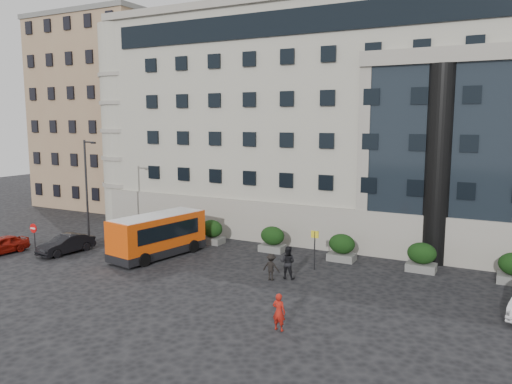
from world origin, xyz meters
TOP-DOWN VIEW (x-y plane):
  - ground at (0.00, 0.00)m, footprint 120.00×120.00m
  - civic_building at (6.00, 22.00)m, footprint 44.00×24.00m
  - entrance_column at (12.00, 10.30)m, footprint 1.80×1.80m
  - apartment_near at (-24.00, 20.00)m, footprint 14.00×14.00m
  - apartment_far at (-27.00, 38.00)m, footprint 13.00×13.00m
  - hedge_a at (-4.00, 7.80)m, footprint 1.80×1.26m
  - hedge_b at (1.20, 7.80)m, footprint 1.80×1.26m
  - hedge_c at (6.40, 7.80)m, footprint 1.80×1.26m
  - hedge_d at (11.60, 7.80)m, footprint 1.80×1.26m
  - street_lamp at (-11.94, 3.00)m, footprint 1.16×0.18m
  - bus_stop_sign at (5.50, 5.00)m, footprint 0.50×0.08m
  - no_entry_sign at (-13.00, -1.04)m, footprint 0.64×0.16m
  - minibus at (-5.34, 2.94)m, footprint 3.65×7.38m
  - red_truck at (-12.03, 18.30)m, footprint 2.67×5.19m
  - parked_car_a at (-15.65, -1.74)m, footprint 1.89×3.93m
  - parked_car_b at (-11.69, 0.53)m, footprint 1.91×4.22m
  - parked_car_c at (-12.01, 10.86)m, footprint 1.80×4.35m
  - parked_car_d at (-11.50, 9.63)m, footprint 2.46×4.76m
  - pedestrian_a at (7.39, -4.45)m, footprint 0.65×0.45m
  - pedestrian_b at (4.70, 2.59)m, footprint 1.03×0.84m
  - pedestrian_c at (3.97, 1.85)m, footprint 1.07×0.66m

SIDE VIEW (x-z plane):
  - ground at x=0.00m, z-range 0.00..0.00m
  - parked_car_c at x=-12.01m, z-range 0.00..1.26m
  - parked_car_d at x=-11.50m, z-range 0.00..1.28m
  - parked_car_a at x=-15.65m, z-range 0.00..1.29m
  - parked_car_b at x=-11.69m, z-range 0.00..1.34m
  - pedestrian_c at x=3.97m, z-range 0.00..1.61m
  - pedestrian_a at x=7.39m, z-range 0.00..1.74m
  - hedge_a at x=-4.00m, z-range 0.01..1.85m
  - hedge_b at x=1.20m, z-range 0.01..1.85m
  - hedge_c at x=6.40m, z-range 0.01..1.85m
  - hedge_d at x=11.60m, z-range 0.01..1.85m
  - pedestrian_b at x=4.70m, z-range 0.00..1.98m
  - red_truck at x=-12.03m, z-range 0.03..2.75m
  - minibus at x=-5.34m, z-range 0.15..3.10m
  - no_entry_sign at x=-13.00m, z-range 0.49..2.81m
  - bus_stop_sign at x=5.50m, z-range 0.47..2.99m
  - street_lamp at x=-11.94m, z-range 0.37..8.37m
  - entrance_column at x=12.00m, z-range 0.00..13.00m
  - civic_building at x=6.00m, z-range 0.00..18.00m
  - apartment_near at x=-24.00m, z-range 0.00..20.00m
  - apartment_far at x=-27.00m, z-range 0.00..22.00m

